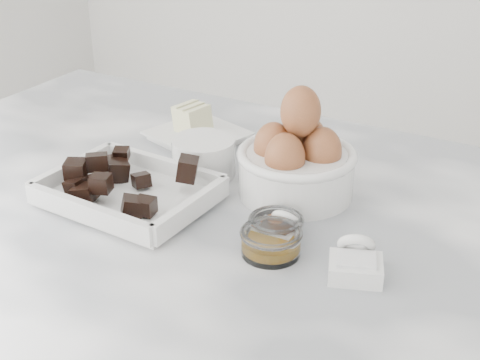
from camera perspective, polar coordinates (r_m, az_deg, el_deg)
name	(u,v)px	position (r m, az deg, el deg)	size (l,w,h in m)	color
marble_slab	(217,224)	(0.92, -2.01, -3.79)	(1.20, 0.80, 0.04)	white
chocolate_dish	(128,186)	(0.94, -9.50, -0.50)	(0.24, 0.19, 0.06)	white
butter_plate	(197,129)	(1.13, -3.73, 4.33)	(0.17, 0.17, 0.06)	white
sugar_ramekin	(204,155)	(1.00, -3.12, 2.11)	(0.09, 0.09, 0.06)	white
egg_bowl	(297,160)	(0.94, 4.86, 1.68)	(0.17, 0.17, 0.16)	white
honey_bowl	(271,241)	(0.81, 2.66, -5.26)	(0.08, 0.08, 0.03)	white
zest_bowl	(276,227)	(0.84, 3.08, -4.05)	(0.07, 0.07, 0.03)	white
vanilla_spoon	(279,232)	(0.84, 3.33, -4.47)	(0.05, 0.06, 0.04)	white
salt_spoon	(356,262)	(0.79, 9.84, -6.92)	(0.08, 0.09, 0.05)	white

